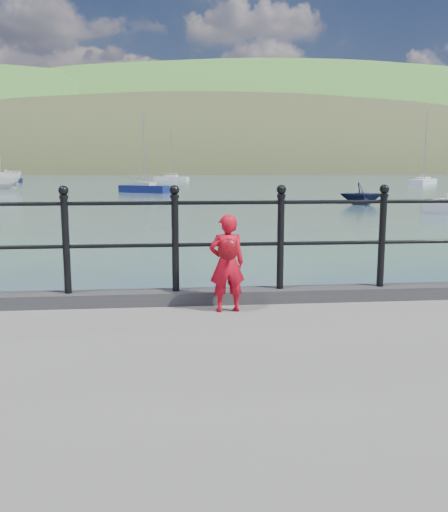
{
  "coord_description": "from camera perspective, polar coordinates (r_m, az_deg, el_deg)",
  "views": [
    {
      "loc": [
        -0.64,
        -6.19,
        2.56
      ],
      "look_at": [
        -0.06,
        -0.2,
        1.55
      ],
      "focal_mm": 38.0,
      "sensor_mm": 36.0,
      "label": 1
    }
  ],
  "objects": [
    {
      "name": "sailboat_deep",
      "position": [
        93.6,
        -5.56,
        8.08
      ],
      "size": [
        6.06,
        3.62,
        8.66
      ],
      "rotation": [
        0.0,
        0.0,
        -0.35
      ],
      "color": "silver",
      "rests_on": "ground"
    },
    {
      "name": "sailboat_left",
      "position": [
        89.02,
        -22.39,
        7.35
      ],
      "size": [
        6.16,
        3.72,
        8.4
      ],
      "rotation": [
        0.0,
        0.0,
        0.35
      ],
      "color": "#0E1533",
      "rests_on": "ground"
    },
    {
      "name": "far_shore",
      "position": [
        249.94,
        3.43,
        3.7
      ],
      "size": [
        830.0,
        200.0,
        156.0
      ],
      "color": "#333A21",
      "rests_on": "ground"
    },
    {
      "name": "kerb",
      "position": [
        6.25,
        0.46,
        -4.22
      ],
      "size": [
        60.0,
        0.3,
        0.15
      ],
      "primitive_type": "cube",
      "color": "#28282B",
      "rests_on": "quay"
    },
    {
      "name": "child",
      "position": [
        5.77,
        0.32,
        -0.7
      ],
      "size": [
        0.41,
        0.33,
        1.05
      ],
      "rotation": [
        0.0,
        0.0,
        3.25
      ],
      "color": "red",
      "rests_on": "quay"
    },
    {
      "name": "launch_navy",
      "position": [
        37.32,
        14.25,
        6.38
      ],
      "size": [
        2.97,
        2.63,
        1.44
      ],
      "primitive_type": "imported",
      "rotation": [
        0.0,
        0.0,
        1.47
      ],
      "color": "black",
      "rests_on": "ground"
    },
    {
      "name": "sailboat_port",
      "position": [
        52.94,
        -8.3,
        6.99
      ],
      "size": [
        5.23,
        4.25,
        7.63
      ],
      "rotation": [
        0.0,
        0.0,
        -0.59
      ],
      "color": "navy",
      "rests_on": "ground"
    },
    {
      "name": "sailboat_far",
      "position": [
        81.73,
        20.23,
        7.35
      ],
      "size": [
        6.24,
        6.83,
        10.27
      ],
      "rotation": [
        0.0,
        0.0,
        0.86
      ],
      "color": "white",
      "rests_on": "ground"
    },
    {
      "name": "ground",
      "position": [
        6.73,
        0.31,
        -12.84
      ],
      "size": [
        600.0,
        600.0,
        0.0
      ],
      "primitive_type": "plane",
      "color": "#2D4251",
      "rests_on": "ground"
    },
    {
      "name": "railing",
      "position": [
        6.12,
        0.47,
        2.62
      ],
      "size": [
        18.11,
        0.11,
        1.2
      ],
      "color": "black",
      "rests_on": "kerb"
    }
  ]
}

